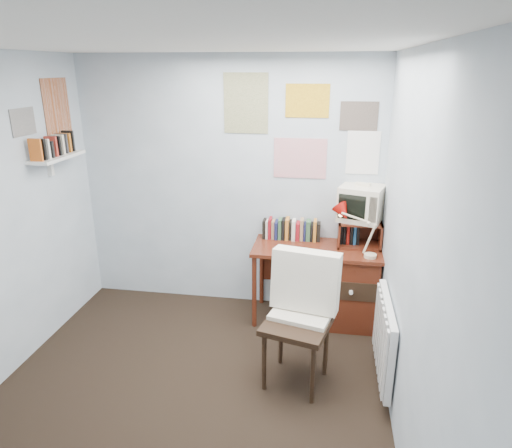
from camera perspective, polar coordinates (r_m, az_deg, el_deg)
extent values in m
plane|color=black|center=(3.62, -9.42, -22.15)|extent=(3.50, 3.50, 0.00)
cube|color=silver|center=(4.56, -3.42, 4.76)|extent=(3.00, 0.02, 2.50)
cube|color=silver|center=(2.85, 19.19, -5.27)|extent=(0.02, 3.50, 2.50)
cube|color=white|center=(2.74, -12.41, 21.34)|extent=(3.00, 3.50, 0.02)
cube|color=#5A2314|center=(4.35, 7.58, -3.11)|extent=(1.20, 0.55, 0.03)
cube|color=#5A2314|center=(4.52, 11.60, -7.79)|extent=(0.50, 0.50, 0.72)
cylinder|color=#5A2314|center=(4.35, -0.22, -8.49)|extent=(0.04, 0.04, 0.72)
cylinder|color=#5A2314|center=(4.76, 0.70, -5.92)|extent=(0.04, 0.04, 0.72)
cube|color=#5A2314|center=(4.73, 4.48, -5.44)|extent=(0.64, 0.02, 0.30)
cube|color=black|center=(3.57, 5.10, -12.49)|extent=(0.63, 0.61, 1.02)
cube|color=#B1110B|center=(4.14, 14.29, -1.46)|extent=(0.34, 0.32, 0.41)
cube|color=#5A2314|center=(4.42, 12.77, -1.10)|extent=(0.40, 0.30, 0.25)
cube|color=beige|center=(4.35, 13.05, 2.75)|extent=(0.46, 0.44, 0.36)
cube|color=#5A2314|center=(4.49, 4.68, -0.56)|extent=(0.60, 0.14, 0.22)
cube|color=white|center=(3.71, 15.78, -13.54)|extent=(0.09, 0.80, 0.60)
cube|color=white|center=(4.43, -23.61, 7.69)|extent=(0.20, 0.62, 0.24)
cube|color=white|center=(4.35, 5.66, 12.06)|extent=(1.20, 0.01, 0.90)
cube|color=white|center=(4.43, -25.32, 12.47)|extent=(0.01, 0.70, 0.60)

